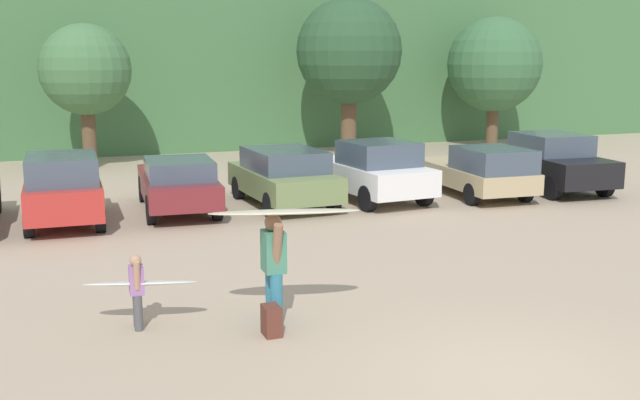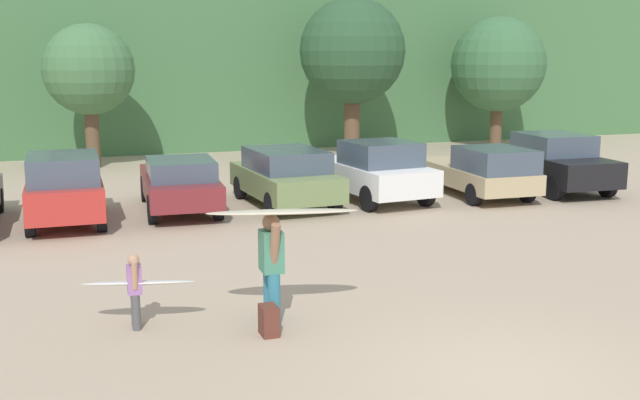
# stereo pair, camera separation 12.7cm
# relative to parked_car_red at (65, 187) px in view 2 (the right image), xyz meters

# --- Properties ---
(ground_plane) EXTENTS (120.00, 120.00, 0.00)m
(ground_plane) POSITION_rel_parked_car_red_xyz_m (4.91, -11.37, -0.89)
(ground_plane) COLOR tan
(hillside_ridge) EXTENTS (108.00, 12.00, 8.25)m
(hillside_ridge) POSITION_rel_parked_car_red_xyz_m (4.91, 18.36, 3.23)
(hillside_ridge) COLOR #427042
(hillside_ridge) RESTS_ON ground_plane
(tree_center_right) EXTENTS (3.24, 3.24, 5.14)m
(tree_center_right) POSITION_rel_parked_car_red_xyz_m (1.27, 9.50, 2.59)
(tree_center_right) COLOR brown
(tree_center_right) RESTS_ON ground_plane
(tree_center) EXTENTS (4.19, 4.19, 6.28)m
(tree_center) POSITION_rel_parked_car_red_xyz_m (11.30, 9.26, 3.25)
(tree_center) COLOR brown
(tree_center) RESTS_ON ground_plane
(tree_ridge_back) EXTENTS (4.10, 4.10, 5.67)m
(tree_ridge_back) POSITION_rel_parked_car_red_xyz_m (18.39, 9.80, 2.71)
(tree_ridge_back) COLOR brown
(tree_ridge_back) RESTS_ON ground_plane
(parked_car_red) EXTENTS (1.87, 4.03, 1.72)m
(parked_car_red) POSITION_rel_parked_car_red_xyz_m (0.00, 0.00, 0.00)
(parked_car_red) COLOR #B72D28
(parked_car_red) RESTS_ON ground_plane
(parked_car_maroon) EXTENTS (2.09, 4.68, 1.43)m
(parked_car_maroon) POSITION_rel_parked_car_red_xyz_m (2.86, 0.55, -0.13)
(parked_car_maroon) COLOR maroon
(parked_car_maroon) RESTS_ON ground_plane
(parked_car_olive_green) EXTENTS (2.10, 4.24, 1.54)m
(parked_car_olive_green) POSITION_rel_parked_car_red_xyz_m (5.70, 0.37, -0.07)
(parked_car_olive_green) COLOR #6B7F4C
(parked_car_olive_green) RESTS_ON ground_plane
(parked_car_white) EXTENTS (2.30, 4.22, 1.70)m
(parked_car_white) POSITION_rel_parked_car_red_xyz_m (8.25, 0.12, -0.03)
(parked_car_white) COLOR white
(parked_car_white) RESTS_ON ground_plane
(parked_car_tan) EXTENTS (2.05, 4.50, 1.50)m
(parked_car_tan) POSITION_rel_parked_car_red_xyz_m (11.37, -0.37, -0.13)
(parked_car_tan) COLOR tan
(parked_car_tan) RESTS_ON ground_plane
(parked_car_black) EXTENTS (2.20, 4.34, 1.71)m
(parked_car_black) POSITION_rel_parked_car_red_xyz_m (13.99, -0.19, -0.02)
(parked_car_black) COLOR black
(parked_car_black) RESTS_ON ground_plane
(person_adult) EXTENTS (0.33, 0.76, 1.70)m
(person_adult) POSITION_rel_parked_car_red_xyz_m (2.72, -8.39, 0.07)
(person_adult) COLOR teal
(person_adult) RESTS_ON ground_plane
(person_child) EXTENTS (0.22, 0.51, 1.14)m
(person_child) POSITION_rel_parked_car_red_xyz_m (0.73, -7.91, -0.25)
(person_child) COLOR #4C4C51
(person_child) RESTS_ON ground_plane
(surfboard_cream) EXTENTS (2.36, 1.14, 0.14)m
(surfboard_cream) POSITION_rel_parked_car_red_xyz_m (2.86, -8.54, 0.86)
(surfboard_cream) COLOR beige
(surfboard_white) EXTENTS (1.78, 0.91, 0.18)m
(surfboard_white) POSITION_rel_parked_car_red_xyz_m (0.80, -7.82, -0.22)
(surfboard_white) COLOR white
(backpack_dropped) EXTENTS (0.24, 0.34, 0.45)m
(backpack_dropped) POSITION_rel_parked_car_red_xyz_m (2.52, -8.89, -0.67)
(backpack_dropped) COLOR #592D23
(backpack_dropped) RESTS_ON ground_plane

